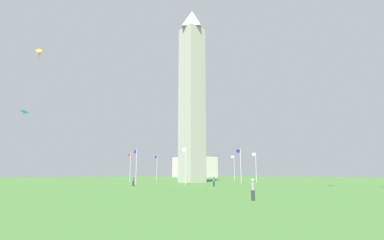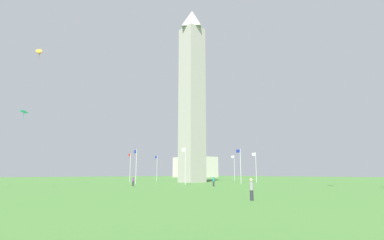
% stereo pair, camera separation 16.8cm
% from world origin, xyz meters
% --- Properties ---
extents(ground_plane, '(260.00, 260.00, 0.00)m').
position_xyz_m(ground_plane, '(0.00, 0.00, 0.00)').
color(ground_plane, '#3D6B2D').
extents(obelisk_monument, '(4.86, 4.86, 44.14)m').
position_xyz_m(obelisk_monument, '(0.00, 0.00, 22.07)').
color(obelisk_monument, '#A8A399').
rests_on(obelisk_monument, ground).
extents(flagpole_n, '(1.12, 0.14, 7.00)m').
position_xyz_m(flagpole_n, '(15.11, 0.00, 3.88)').
color(flagpole_n, silver).
rests_on(flagpole_n, ground).
extents(flagpole_ne, '(1.12, 0.14, 7.00)m').
position_xyz_m(flagpole_ne, '(10.70, 10.64, 3.88)').
color(flagpole_ne, silver).
rests_on(flagpole_ne, ground).
extents(flagpole_e, '(1.12, 0.14, 7.00)m').
position_xyz_m(flagpole_e, '(0.07, 15.04, 3.88)').
color(flagpole_e, silver).
rests_on(flagpole_e, ground).
extents(flagpole_se, '(1.12, 0.14, 7.00)m').
position_xyz_m(flagpole_se, '(-10.57, 10.64, 3.88)').
color(flagpole_se, silver).
rests_on(flagpole_se, ground).
extents(flagpole_s, '(1.12, 0.14, 7.00)m').
position_xyz_m(flagpole_s, '(-14.97, 0.00, 3.88)').
color(flagpole_s, silver).
rests_on(flagpole_s, ground).
extents(flagpole_sw, '(1.12, 0.14, 7.00)m').
position_xyz_m(flagpole_sw, '(-10.57, -10.64, 3.88)').
color(flagpole_sw, silver).
rests_on(flagpole_sw, ground).
extents(flagpole_w, '(1.12, 0.14, 7.00)m').
position_xyz_m(flagpole_w, '(0.07, -15.04, 3.88)').
color(flagpole_w, silver).
rests_on(flagpole_w, ground).
extents(flagpole_nw, '(1.12, 0.14, 7.00)m').
position_xyz_m(flagpole_nw, '(10.70, -10.64, 3.88)').
color(flagpole_nw, silver).
rests_on(flagpole_nw, ground).
extents(person_gray_shirt, '(0.32, 0.32, 1.72)m').
position_xyz_m(person_gray_shirt, '(-38.53, 26.30, 0.86)').
color(person_gray_shirt, '#2D2D38').
rests_on(person_gray_shirt, ground).
extents(person_teal_shirt, '(0.32, 0.32, 1.74)m').
position_xyz_m(person_teal_shirt, '(-18.64, 11.12, 0.87)').
color(person_teal_shirt, '#2D2D38').
rests_on(person_teal_shirt, ground).
extents(person_purple_shirt, '(0.32, 0.32, 1.61)m').
position_xyz_m(person_purple_shirt, '(-9.32, 20.81, 0.80)').
color(person_purple_shirt, '#2D2D38').
rests_on(person_purple_shirt, ground).
extents(kite_orange_delta, '(1.54, 1.41, 1.99)m').
position_xyz_m(kite_orange_delta, '(-1.53, 35.16, 22.19)').
color(kite_orange_delta, orange).
extents(kite_cyan_diamond, '(1.20, 1.18, 1.43)m').
position_xyz_m(kite_cyan_diamond, '(-7.91, 37.63, 10.59)').
color(kite_cyan_diamond, '#33C6D1').
extents(distant_building, '(19.93, 14.32, 10.36)m').
position_xyz_m(distant_building, '(63.40, -55.66, 5.18)').
color(distant_building, beige).
rests_on(distant_building, ground).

